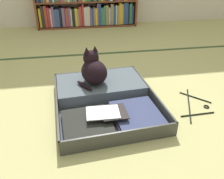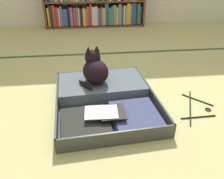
# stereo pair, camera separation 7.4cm
# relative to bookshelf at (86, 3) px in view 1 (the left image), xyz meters

# --- Properties ---
(ground_plane) EXTENTS (10.00, 10.00, 0.00)m
(ground_plane) POSITION_rel_bookshelf_xyz_m (0.07, -2.27, -0.36)
(ground_plane) COLOR tan
(tatami_border) EXTENTS (4.80, 0.05, 0.00)m
(tatami_border) POSITION_rel_bookshelf_xyz_m (0.07, -1.22, -0.36)
(tatami_border) COLOR #394D2C
(tatami_border) RESTS_ON ground_plane
(bookshelf) EXTENTS (1.54, 0.23, 0.77)m
(bookshelf) POSITION_rel_bookshelf_xyz_m (0.00, 0.00, 0.00)
(bookshelf) COLOR brown
(bookshelf) RESTS_ON ground_plane
(open_suitcase) EXTENTS (0.76, 0.90, 0.10)m
(open_suitcase) POSITION_rel_bookshelf_xyz_m (-0.04, -2.22, -0.32)
(open_suitcase) COLOR #3A3B37
(open_suitcase) RESTS_ON ground_plane
(black_cat) EXTENTS (0.27, 0.30, 0.28)m
(black_cat) POSITION_rel_bookshelf_xyz_m (-0.10, -2.08, -0.16)
(black_cat) COLOR black
(black_cat) RESTS_ON open_suitcase
(clothes_hanger) EXTENTS (0.30, 0.42, 0.01)m
(clothes_hanger) POSITION_rel_bookshelf_xyz_m (0.61, -2.39, -0.36)
(clothes_hanger) COLOR black
(clothes_hanger) RESTS_ON ground_plane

